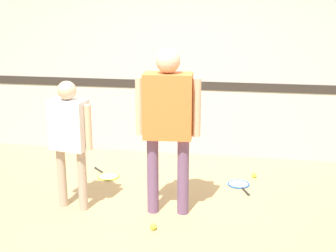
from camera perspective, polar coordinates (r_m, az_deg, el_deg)
ground_plane at (r=4.93m, az=-2.38°, el=-11.54°), size 16.00×16.00×0.00m
wall_back at (r=6.62m, az=1.54°, el=9.93°), size 16.00×0.07×3.20m
person_instructor at (r=4.75m, az=-0.00°, el=1.39°), size 0.66×0.30×1.75m
person_student_left at (r=5.03m, az=-11.95°, el=-0.65°), size 0.53×0.29×1.41m
racket_spare_on_floor at (r=5.85m, az=8.65°, el=-7.08°), size 0.36×0.50×0.03m
racket_second_spare at (r=6.11m, az=-7.38°, el=-6.03°), size 0.47×0.48×0.03m
tennis_ball_near_instructor at (r=4.76m, az=-1.80°, el=-12.17°), size 0.07×0.07×0.07m
tennis_ball_by_spare_racket at (r=6.12m, az=10.45°, el=-5.91°), size 0.07×0.07×0.07m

